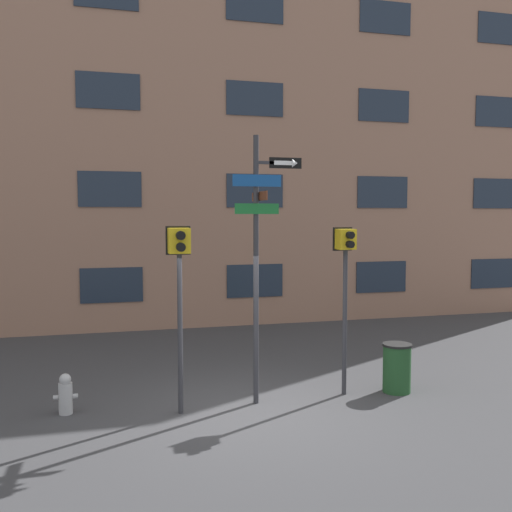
% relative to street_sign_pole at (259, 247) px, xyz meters
% --- Properties ---
extents(ground_plane, '(60.00, 60.00, 0.00)m').
position_rel_street_sign_pole_xyz_m(ground_plane, '(-0.32, -0.48, -2.65)').
color(ground_plane, '#38383A').
extents(building_facade, '(24.00, 0.63, 12.89)m').
position_rel_street_sign_pole_xyz_m(building_facade, '(-0.32, 6.95, 3.79)').
color(building_facade, '#936B56').
rests_on(building_facade, ground_plane).
extents(street_sign_pole, '(1.19, 0.91, 4.49)m').
position_rel_street_sign_pole_xyz_m(street_sign_pole, '(0.00, 0.00, 0.00)').
color(street_sign_pole, '#2D2D33').
rests_on(street_sign_pole, ground_plane).
extents(pedestrian_signal_left, '(0.40, 0.40, 3.00)m').
position_rel_street_sign_pole_xyz_m(pedestrian_signal_left, '(-1.35, -0.17, -0.29)').
color(pedestrian_signal_left, '#2D2D33').
rests_on(pedestrian_signal_left, ground_plane).
extents(pedestrian_signal_right, '(0.36, 0.40, 2.96)m').
position_rel_street_sign_pole_xyz_m(pedestrian_signal_right, '(1.57, 0.05, -0.37)').
color(pedestrian_signal_right, '#2D2D33').
rests_on(pedestrian_signal_right, ground_plane).
extents(fire_hydrant, '(0.38, 0.22, 0.65)m').
position_rel_street_sign_pole_xyz_m(fire_hydrant, '(-3.14, 0.29, -2.34)').
color(fire_hydrant, '#A5A5A8').
rests_on(fire_hydrant, ground_plane).
extents(trash_bin, '(0.52, 0.52, 0.88)m').
position_rel_street_sign_pole_xyz_m(trash_bin, '(2.54, -0.06, -2.21)').
color(trash_bin, '#1E4723').
rests_on(trash_bin, ground_plane).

